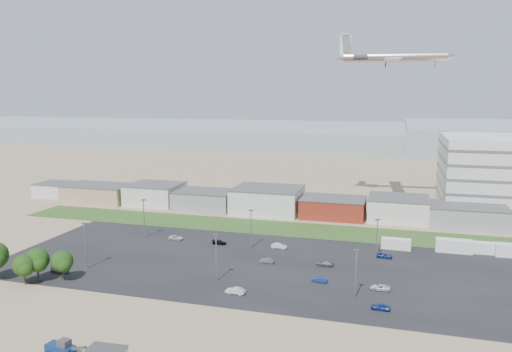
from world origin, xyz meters
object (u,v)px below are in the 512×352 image
(parked_car_2, at_px, (381,307))
(telehandler, at_px, (60,348))
(parked_car_8, at_px, (384,255))
(parked_car_9, at_px, (176,238))
(parked_car_1, at_px, (320,280))
(parked_car_10, at_px, (60,270))
(airliner, at_px, (394,57))
(parked_car_11, at_px, (279,246))
(parked_car_13, at_px, (235,291))
(parked_car_0, at_px, (380,287))
(parked_car_12, at_px, (324,264))
(parked_car_6, at_px, (219,242))
(parked_car_7, at_px, (267,261))
(box_trailer_a, at_px, (396,244))

(parked_car_2, bearing_deg, telehandler, -52.43)
(parked_car_8, height_order, parked_car_9, parked_car_8)
(parked_car_1, distance_m, parked_car_10, 56.91)
(airliner, xyz_separation_m, parked_car_11, (-25.57, -60.01, -50.70))
(parked_car_8, height_order, parked_car_13, parked_car_13)
(telehandler, bearing_deg, parked_car_9, 107.53)
(parked_car_10, bearing_deg, parked_car_8, -65.63)
(parked_car_0, relative_size, parked_car_11, 1.00)
(parked_car_9, height_order, parked_car_10, parked_car_10)
(parked_car_12, bearing_deg, parked_car_8, 124.19)
(parked_car_6, xyz_separation_m, parked_car_11, (15.90, 0.79, 0.11))
(parked_car_11, bearing_deg, telehandler, 164.72)
(parked_car_1, bearing_deg, parked_car_6, -115.73)
(airliner, height_order, parked_car_6, airliner)
(airliner, distance_m, parked_car_11, 82.62)
(parked_car_8, relative_size, parked_car_9, 0.93)
(parked_car_7, bearing_deg, parked_car_13, -7.92)
(parked_car_1, bearing_deg, parked_car_13, -46.80)
(parked_car_2, height_order, parked_car_13, parked_car_13)
(parked_car_1, height_order, parked_car_2, parked_car_2)
(box_trailer_a, xyz_separation_m, parked_car_1, (-15.19, -28.00, -0.82))
(box_trailer_a, xyz_separation_m, parked_car_10, (-71.19, -38.10, -0.75))
(parked_car_12, bearing_deg, parked_car_10, -72.05)
(parked_car_10, height_order, parked_car_12, parked_car_10)
(parked_car_7, distance_m, parked_car_12, 13.32)
(box_trailer_a, bearing_deg, parked_car_12, -129.95)
(parked_car_9, relative_size, parked_car_10, 0.96)
(parked_car_7, height_order, parked_car_13, parked_car_13)
(parked_car_2, height_order, parked_car_8, parked_car_8)
(parked_car_10, bearing_deg, parked_car_12, -69.11)
(parked_car_0, height_order, parked_car_8, parked_car_8)
(parked_car_7, height_order, parked_car_8, parked_car_8)
(parked_car_8, distance_m, parked_car_12, 16.23)
(parked_car_8, distance_m, parked_car_9, 54.81)
(box_trailer_a, relative_size, parked_car_11, 1.83)
(parked_car_0, height_order, parked_car_13, parked_car_13)
(parked_car_2, relative_size, parked_car_13, 0.89)
(airliner, relative_size, parked_car_9, 10.28)
(parked_car_10, xyz_separation_m, parked_car_11, (42.46, 30.35, 0.04))
(box_trailer_a, xyz_separation_m, parked_car_8, (-2.62, -8.08, -0.73))
(parked_car_7, distance_m, parked_car_13, 19.41)
(telehandler, height_order, parked_car_8, telehandler)
(telehandler, relative_size, parked_car_11, 1.86)
(parked_car_6, relative_size, parked_car_11, 0.95)
(parked_car_6, bearing_deg, parked_car_9, 85.60)
(parked_car_7, bearing_deg, parked_car_11, 175.22)
(airliner, height_order, parked_car_9, airliner)
(parked_car_1, xyz_separation_m, parked_car_12, (-0.49, 10.28, 0.04))
(parked_car_2, bearing_deg, parked_car_12, -143.72)
(airliner, xyz_separation_m, parked_car_12, (-12.51, -69.97, -50.78))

